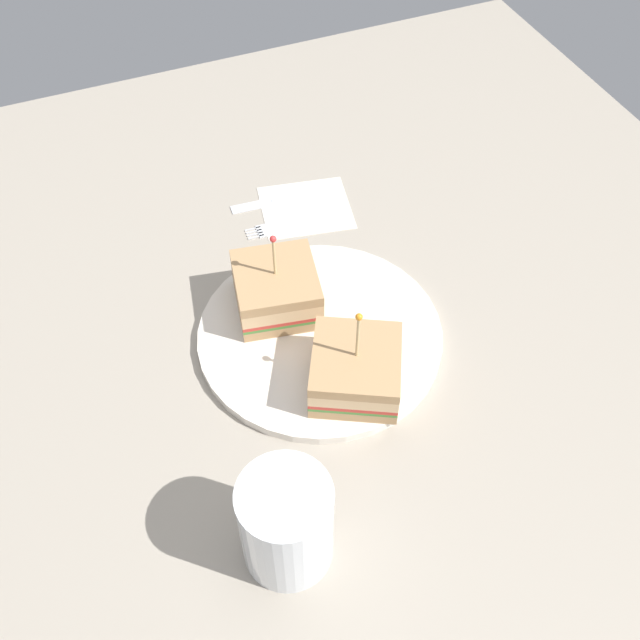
{
  "coord_description": "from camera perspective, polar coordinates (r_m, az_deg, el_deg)",
  "views": [
    {
      "loc": [
        45.37,
        -18.55,
        62.84
      ],
      "look_at": [
        0.0,
        0.0,
        3.08
      ],
      "focal_mm": 41.16,
      "sensor_mm": 36.0,
      "label": 1
    }
  ],
  "objects": [
    {
      "name": "napkin",
      "position": [
        0.94,
        -1.11,
        8.74
      ],
      "size": [
        11.9,
        12.78,
        0.15
      ],
      "primitive_type": "cube",
      "rotation": [
        0.0,
        0.0,
        10.81
      ],
      "color": "beige",
      "rests_on": "ground_plane"
    },
    {
      "name": "drink_glass",
      "position": [
        0.64,
        -2.62,
        -15.76
      ],
      "size": [
        7.91,
        7.91,
        10.58
      ],
      "color": "beige",
      "rests_on": "ground_plane"
    },
    {
      "name": "sandwich_half_front",
      "position": [
        0.73,
        2.79,
        -3.85
      ],
      "size": [
        12.08,
        11.9,
        10.94
      ],
      "color": "tan",
      "rests_on": "plate"
    },
    {
      "name": "sandwich_half_back",
      "position": [
        0.79,
        -3.4,
        2.38
      ],
      "size": [
        10.37,
        10.17,
        10.55
      ],
      "color": "tan",
      "rests_on": "plate"
    },
    {
      "name": "ground_plane",
      "position": [
        0.8,
        -0.0,
        -1.84
      ],
      "size": [
        114.34,
        114.34,
        2.0
      ],
      "primitive_type": "cube",
      "color": "#9E9384"
    },
    {
      "name": "knife",
      "position": [
        0.95,
        -3.54,
        9.25
      ],
      "size": [
        2.08,
        13.05,
        0.35
      ],
      "color": "silver",
      "rests_on": "ground_plane"
    },
    {
      "name": "plate",
      "position": [
        0.79,
        -0.0,
        -1.17
      ],
      "size": [
        26.41,
        26.41,
        1.08
      ],
      "primitive_type": "cylinder",
      "color": "silver",
      "rests_on": "ground_plane"
    },
    {
      "name": "fork",
      "position": [
        0.91,
        -3.0,
        7.31
      ],
      "size": [
        2.39,
        11.75,
        0.35
      ],
      "color": "silver",
      "rests_on": "ground_plane"
    }
  ]
}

